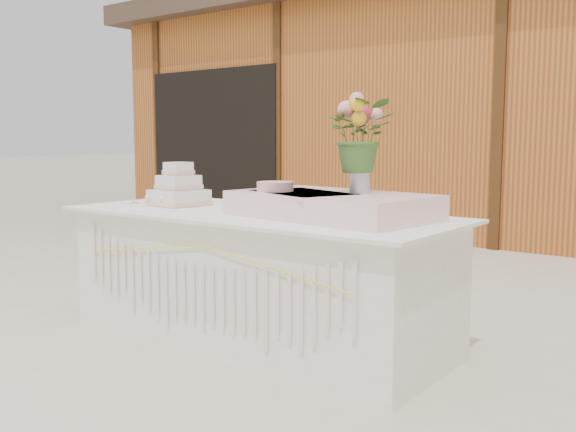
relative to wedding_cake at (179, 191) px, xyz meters
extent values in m
plane|color=beige|center=(0.65, 0.01, -0.87)|extent=(80.00, 80.00, 0.00)
cube|color=#A86023|center=(0.65, 6.01, 0.63)|extent=(12.00, 4.00, 3.00)
cube|color=black|center=(-3.55, 3.99, 0.23)|extent=(2.40, 0.08, 2.20)
cube|color=white|center=(0.65, 0.01, -0.49)|extent=(2.28, 0.88, 0.75)
cube|color=white|center=(0.65, 0.01, -0.11)|extent=(2.40, 1.00, 0.02)
cube|color=white|center=(0.00, 0.00, -0.04)|extent=(0.33, 0.33, 0.10)
cube|color=#F2B899|center=(0.00, 0.00, -0.07)|extent=(0.34, 0.34, 0.02)
cube|color=white|center=(0.00, 0.00, 0.05)|extent=(0.24, 0.24, 0.09)
cube|color=#F2B899|center=(0.00, 0.00, 0.03)|extent=(0.25, 0.25, 0.02)
cube|color=white|center=(0.00, 0.00, 0.14)|extent=(0.15, 0.15, 0.08)
cube|color=#F2B899|center=(0.00, 0.00, 0.12)|extent=(0.17, 0.17, 0.02)
cylinder|color=white|center=(0.83, -0.04, -0.09)|extent=(0.22, 0.22, 0.01)
cylinder|color=white|center=(0.83, -0.04, -0.06)|extent=(0.07, 0.07, 0.04)
cylinder|color=white|center=(0.83, -0.04, -0.03)|extent=(0.26, 0.26, 0.01)
cylinder|color=#D3989E|center=(0.83, -0.04, 0.03)|extent=(0.21, 0.21, 0.12)
cube|color=#F8CCC7|center=(1.14, 0.05, -0.03)|extent=(1.15, 0.75, 0.14)
cylinder|color=silver|center=(1.28, 0.12, 0.12)|extent=(0.12, 0.12, 0.16)
imported|color=#386026|center=(1.28, 0.12, 0.40)|extent=(0.46, 0.44, 0.39)
camera|label=1|loc=(3.06, -2.84, 0.33)|focal=40.00mm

